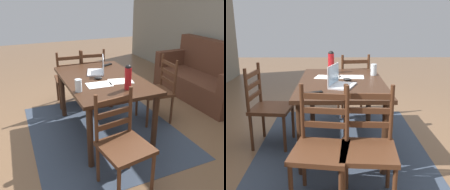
# 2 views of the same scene
# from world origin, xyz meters

# --- Properties ---
(ground_plane) EXTENTS (14.00, 14.00, 0.00)m
(ground_plane) POSITION_xyz_m (0.00, 0.00, 0.00)
(ground_plane) COLOR brown
(area_rug) EXTENTS (2.24, 1.91, 0.01)m
(area_rug) POSITION_xyz_m (0.00, 0.00, 0.00)
(area_rug) COLOR #333D4C
(area_rug) RESTS_ON ground
(dining_table) EXTENTS (1.47, 0.95, 0.77)m
(dining_table) POSITION_xyz_m (0.00, 0.00, 0.67)
(dining_table) COLOR #382114
(dining_table) RESTS_ON ground
(chair_far_head) EXTENTS (0.48, 0.48, 0.95)m
(chair_far_head) POSITION_xyz_m (0.00, 0.85, 0.46)
(chair_far_head) COLOR #4C2B19
(chair_far_head) RESTS_ON ground
(chair_left_near) EXTENTS (0.47, 0.47, 0.95)m
(chair_left_near) POSITION_xyz_m (-1.02, -0.19, 0.46)
(chair_left_near) COLOR #4C2B19
(chair_left_near) RESTS_ON ground
(chair_left_far) EXTENTS (0.50, 0.50, 0.95)m
(chair_left_far) POSITION_xyz_m (-1.02, 0.18, 0.46)
(chair_left_far) COLOR #4C2B19
(chair_left_far) RESTS_ON ground
(chair_right_near) EXTENTS (0.50, 0.50, 0.95)m
(chair_right_near) POSITION_xyz_m (1.02, -0.20, 0.46)
(chair_right_near) COLOR #4C2B19
(chair_right_near) RESTS_ON ground
(couch) EXTENTS (1.80, 0.80, 1.00)m
(couch) POSITION_xyz_m (-0.43, 2.14, 0.36)
(couch) COLOR #512D1E
(couch) RESTS_ON ground
(laptop) EXTENTS (0.38, 0.32, 0.23)m
(laptop) POSITION_xyz_m (-0.22, 0.04, 0.83)
(laptop) COLOR silver
(laptop) RESTS_ON dining_table
(water_bottle) EXTENTS (0.08, 0.08, 0.28)m
(water_bottle) POSITION_xyz_m (0.47, 0.13, 0.92)
(water_bottle) COLOR red
(water_bottle) RESTS_ON dining_table
(drinking_glass) EXTENTS (0.08, 0.08, 0.14)m
(drinking_glass) POSITION_xyz_m (0.32, -0.40, 0.84)
(drinking_glass) COLOR silver
(drinking_glass) RESTS_ON dining_table
(computer_mouse) EXTENTS (0.10, 0.12, 0.03)m
(computer_mouse) POSITION_xyz_m (0.03, -0.07, 0.79)
(computer_mouse) COLOR black
(computer_mouse) RESTS_ON dining_table
(tv_remote) EXTENTS (0.11, 0.17, 0.02)m
(tv_remote) POSITION_xyz_m (-0.51, 0.27, 0.78)
(tv_remote) COLOR black
(tv_remote) RESTS_ON dining_table
(paper_stack_left) EXTENTS (0.27, 0.33, 0.00)m
(paper_stack_left) POSITION_xyz_m (0.21, 0.16, 0.77)
(paper_stack_left) COLOR white
(paper_stack_left) RESTS_ON dining_table
(paper_stack_right) EXTENTS (0.23, 0.31, 0.00)m
(paper_stack_right) POSITION_xyz_m (0.22, -0.12, 0.77)
(paper_stack_right) COLOR white
(paper_stack_right) RESTS_ON dining_table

